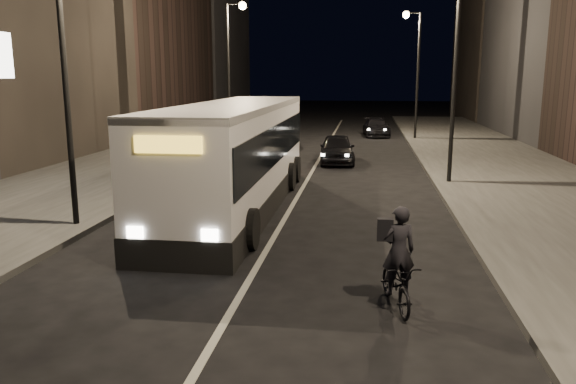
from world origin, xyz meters
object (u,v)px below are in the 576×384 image
(city_bus, at_px, (236,152))
(streetlight_right_far, at_px, (414,58))
(streetlight_right_mid, at_px, (449,44))
(streetlight_left_near, at_px, (71,30))
(cyclist_on_bicycle, at_px, (397,274))
(streetlight_left_far, at_px, (232,55))
(car_near, at_px, (337,149))
(car_mid, at_px, (283,138))
(car_far, at_px, (376,128))

(city_bus, bearing_deg, streetlight_right_far, 71.21)
(streetlight_right_mid, xyz_separation_m, streetlight_left_near, (-10.66, -8.00, 0.00))
(streetlight_right_mid, distance_m, cyclist_on_bicycle, 13.43)
(streetlight_left_far, height_order, car_near, streetlight_left_far)
(city_bus, height_order, car_mid, city_bus)
(car_near, height_order, car_far, car_near)
(cyclist_on_bicycle, height_order, car_far, cyclist_on_bicycle)
(streetlight_right_far, height_order, streetlight_left_near, same)
(streetlight_right_mid, relative_size, city_bus, 0.65)
(streetlight_left_near, distance_m, city_bus, 5.94)
(streetlight_right_mid, relative_size, car_far, 1.94)
(streetlight_right_far, relative_size, streetlight_left_near, 1.00)
(streetlight_right_far, bearing_deg, car_far, 134.64)
(city_bus, distance_m, car_mid, 15.47)
(streetlight_right_mid, xyz_separation_m, streetlight_left_far, (-10.66, 10.00, 0.00))
(streetlight_right_mid, relative_size, streetlight_right_far, 1.00)
(cyclist_on_bicycle, bearing_deg, streetlight_left_far, 97.18)
(car_far, bearing_deg, streetlight_left_far, -140.69)
(streetlight_right_far, xyz_separation_m, city_bus, (-7.06, -20.88, -3.54))
(car_mid, distance_m, car_far, 9.55)
(car_near, bearing_deg, streetlight_left_near, -119.38)
(streetlight_right_mid, relative_size, cyclist_on_bicycle, 4.14)
(streetlight_left_near, xyz_separation_m, car_near, (6.29, 13.27, -4.67))
(streetlight_right_mid, distance_m, streetlight_left_far, 14.62)
(streetlight_right_mid, xyz_separation_m, car_far, (-2.25, 18.28, -4.75))
(streetlight_left_far, relative_size, city_bus, 0.65)
(streetlight_right_far, xyz_separation_m, car_mid, (-7.82, -5.47, -4.74))
(streetlight_left_far, bearing_deg, streetlight_left_near, -90.00)
(streetlight_left_far, bearing_deg, car_mid, 10.49)
(streetlight_left_far, bearing_deg, streetlight_right_mid, -43.16)
(streetlight_left_far, height_order, car_far, streetlight_left_far)
(streetlight_left_near, height_order, city_bus, streetlight_left_near)
(streetlight_left_far, xyz_separation_m, car_near, (6.29, -4.73, -4.67))
(streetlight_left_far, xyz_separation_m, city_bus, (3.61, -14.88, -3.54))
(city_bus, bearing_deg, car_far, 78.17)
(car_mid, bearing_deg, streetlight_left_far, 7.90)
(car_near, xyz_separation_m, car_mid, (-3.45, 5.25, -0.07))
(streetlight_left_far, relative_size, car_mid, 2.15)
(streetlight_left_near, relative_size, streetlight_left_far, 1.00)
(streetlight_left_near, distance_m, car_far, 28.00)
(car_near, bearing_deg, car_mid, 119.33)
(streetlight_right_mid, xyz_separation_m, streetlight_right_far, (0.00, 16.00, 0.00))
(streetlight_right_mid, distance_m, car_near, 8.29)
(streetlight_left_far, xyz_separation_m, car_far, (8.41, 8.28, -4.75))
(streetlight_right_far, bearing_deg, car_near, -112.17)
(cyclist_on_bicycle, xyz_separation_m, car_mid, (-5.46, 22.88, -0.03))
(streetlight_right_far, distance_m, city_bus, 22.32)
(streetlight_left_near, bearing_deg, car_near, 64.63)
(car_mid, xyz_separation_m, car_far, (5.57, 7.76, -0.01))
(streetlight_right_far, distance_m, car_mid, 10.66)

